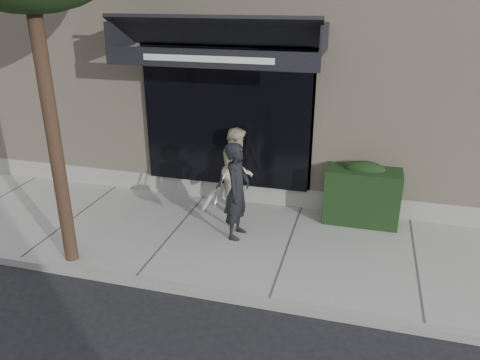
% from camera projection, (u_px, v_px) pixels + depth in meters
% --- Properties ---
extents(ground, '(80.00, 80.00, 0.00)m').
position_uv_depth(ground, '(288.00, 251.00, 7.76)').
color(ground, black).
rests_on(ground, ground).
extents(sidewalk, '(20.00, 3.00, 0.12)m').
position_uv_depth(sidewalk, '(288.00, 248.00, 7.73)').
color(sidewalk, gray).
rests_on(sidewalk, ground).
extents(curb, '(20.00, 0.10, 0.14)m').
position_uv_depth(curb, '(268.00, 304.00, 6.34)').
color(curb, gray).
rests_on(curb, ground).
extents(building_facade, '(14.30, 8.04, 5.64)m').
position_uv_depth(building_facade, '(327.00, 49.00, 11.17)').
color(building_facade, '#BAAB8E').
rests_on(building_facade, ground).
extents(hedge, '(1.30, 0.70, 1.14)m').
position_uv_depth(hedge, '(362.00, 193.00, 8.36)').
color(hedge, black).
rests_on(hedge, sidewalk).
extents(pedestrian_front, '(0.72, 0.82, 1.66)m').
position_uv_depth(pedestrian_front, '(237.00, 191.00, 7.71)').
color(pedestrian_front, black).
rests_on(pedestrian_front, sidewalk).
extents(pedestrian_back, '(0.74, 0.87, 1.59)m').
position_uv_depth(pedestrian_back, '(237.00, 169.00, 8.78)').
color(pedestrian_back, beige).
rests_on(pedestrian_back, sidewalk).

